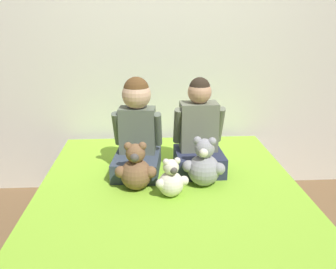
# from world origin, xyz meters

# --- Properties ---
(ground_plane) EXTENTS (14.00, 14.00, 0.00)m
(ground_plane) POSITION_xyz_m (0.00, 0.00, 0.00)
(ground_plane) COLOR brown
(wall_behind_bed) EXTENTS (8.00, 0.06, 2.50)m
(wall_behind_bed) POSITION_xyz_m (0.00, 1.04, 1.25)
(wall_behind_bed) COLOR silver
(wall_behind_bed) RESTS_ON ground_plane
(bed) EXTENTS (1.63, 1.86, 0.49)m
(bed) POSITION_xyz_m (0.00, 0.00, 0.24)
(bed) COLOR #997F60
(bed) RESTS_ON ground_plane
(child_on_left) EXTENTS (0.34, 0.42, 0.63)m
(child_on_left) POSITION_xyz_m (-0.20, 0.27, 0.76)
(child_on_left) COLOR #384251
(child_on_left) RESTS_ON bed
(child_on_right) EXTENTS (0.34, 0.35, 0.63)m
(child_on_right) POSITION_xyz_m (0.21, 0.27, 0.74)
(child_on_right) COLOR #282D47
(child_on_right) RESTS_ON bed
(teddy_bear_held_by_left_child) EXTENTS (0.25, 0.19, 0.30)m
(teddy_bear_held_by_left_child) POSITION_xyz_m (-0.20, -0.00, 0.61)
(teddy_bear_held_by_left_child) COLOR brown
(teddy_bear_held_by_left_child) RESTS_ON bed
(teddy_bear_held_by_right_child) EXTENTS (0.26, 0.20, 0.31)m
(teddy_bear_held_by_right_child) POSITION_xyz_m (0.21, 0.03, 0.62)
(teddy_bear_held_by_right_child) COLOR #939399
(teddy_bear_held_by_right_child) RESTS_ON bed
(teddy_bear_between_children) EXTENTS (0.19, 0.15, 0.24)m
(teddy_bear_between_children) POSITION_xyz_m (0.00, -0.10, 0.59)
(teddy_bear_between_children) COLOR silver
(teddy_bear_between_children) RESTS_ON bed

